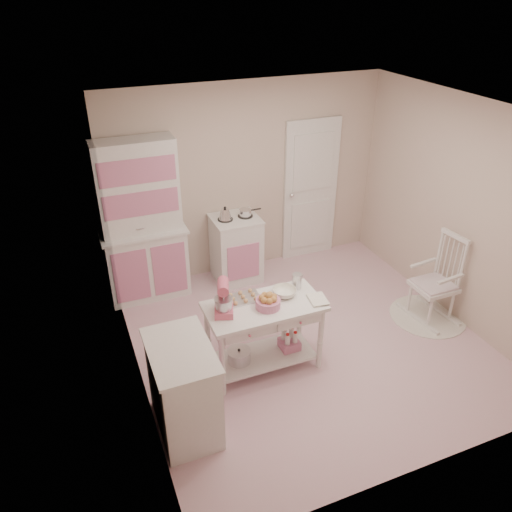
% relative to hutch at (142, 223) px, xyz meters
% --- Properties ---
extents(room_shell, '(3.84, 3.84, 2.62)m').
position_rel_hutch_xyz_m(room_shell, '(1.49, -1.66, 0.61)').
color(room_shell, pink).
rests_on(room_shell, ground).
extents(door, '(0.82, 0.05, 2.04)m').
position_rel_hutch_xyz_m(door, '(2.44, 0.21, -0.02)').
color(door, silver).
rests_on(door, ground).
extents(hutch, '(1.06, 0.50, 2.08)m').
position_rel_hutch_xyz_m(hutch, '(0.00, 0.00, 0.00)').
color(hutch, silver).
rests_on(hutch, ground).
extents(stove, '(0.62, 0.57, 0.92)m').
position_rel_hutch_xyz_m(stove, '(1.20, -0.05, -0.58)').
color(stove, silver).
rests_on(stove, ground).
extents(base_cabinet, '(0.54, 0.84, 0.92)m').
position_rel_hutch_xyz_m(base_cabinet, '(-0.14, -2.35, -0.58)').
color(base_cabinet, silver).
rests_on(base_cabinet, ground).
extents(lace_rug, '(0.92, 0.92, 0.01)m').
position_rel_hutch_xyz_m(lace_rug, '(3.08, -1.80, -1.03)').
color(lace_rug, white).
rests_on(lace_rug, ground).
extents(rocking_chair, '(0.56, 0.77, 1.10)m').
position_rel_hutch_xyz_m(rocking_chair, '(3.08, -1.80, -0.49)').
color(rocking_chair, silver).
rests_on(rocking_chair, ground).
extents(work_table, '(1.20, 0.60, 0.80)m').
position_rel_hutch_xyz_m(work_table, '(0.85, -1.86, -0.64)').
color(work_table, silver).
rests_on(work_table, ground).
extents(stand_mixer, '(0.28, 0.33, 0.34)m').
position_rel_hutch_xyz_m(stand_mixer, '(0.43, -1.84, -0.07)').
color(stand_mixer, '#D35975').
rests_on(stand_mixer, work_table).
extents(cookie_tray, '(0.34, 0.24, 0.02)m').
position_rel_hutch_xyz_m(cookie_tray, '(0.70, -1.68, -0.23)').
color(cookie_tray, silver).
rests_on(cookie_tray, work_table).
extents(bread_basket, '(0.25, 0.25, 0.09)m').
position_rel_hutch_xyz_m(bread_basket, '(0.87, -1.91, -0.19)').
color(bread_basket, '#CA749A').
rests_on(bread_basket, work_table).
extents(mixing_bowl, '(0.25, 0.25, 0.08)m').
position_rel_hutch_xyz_m(mixing_bowl, '(1.11, -1.78, -0.20)').
color(mixing_bowl, white).
rests_on(mixing_bowl, work_table).
extents(metal_pitcher, '(0.10, 0.10, 0.17)m').
position_rel_hutch_xyz_m(metal_pitcher, '(1.29, -1.70, -0.16)').
color(metal_pitcher, silver).
rests_on(metal_pitcher, work_table).
extents(recipe_book, '(0.21, 0.26, 0.02)m').
position_rel_hutch_xyz_m(recipe_book, '(1.30, -1.98, -0.23)').
color(recipe_book, white).
rests_on(recipe_book, work_table).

